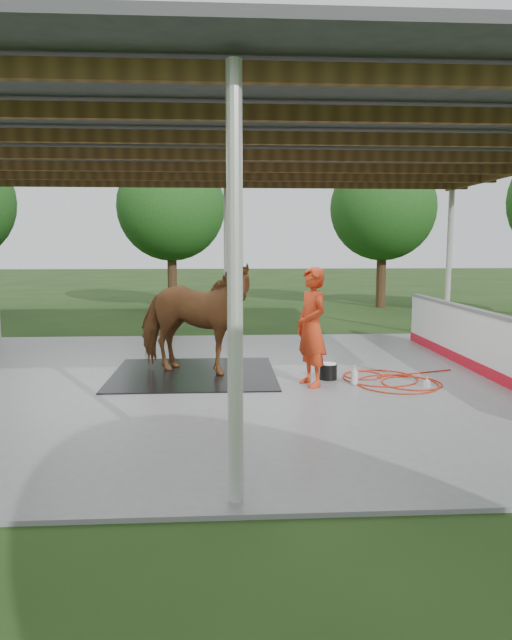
{
  "coord_description": "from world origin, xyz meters",
  "views": [
    {
      "loc": [
        -0.11,
        -9.67,
        2.36
      ],
      "look_at": [
        0.45,
        -0.14,
        1.12
      ],
      "focal_mm": 32.0,
      "sensor_mm": 36.0,
      "label": 1
    }
  ],
  "objects": [
    {
      "name": "ground",
      "position": [
        0.0,
        0.0,
        0.0
      ],
      "size": [
        100.0,
        100.0,
        0.0
      ],
      "primitive_type": "plane",
      "color": "#1E3814"
    },
    {
      "name": "tree_belt",
      "position": [
        0.3,
        0.9,
        3.79
      ],
      "size": [
        28.0,
        28.0,
        5.8
      ],
      "color": "#382314",
      "rests_on": "ground"
    },
    {
      "name": "dasher_board",
      "position": [
        4.6,
        0.0,
        0.59
      ],
      "size": [
        0.16,
        8.0,
        1.15
      ],
      "color": "red",
      "rests_on": "concrete_slab"
    },
    {
      "name": "hose_coil",
      "position": [
        2.77,
        -0.25,
        0.06
      ],
      "size": [
        2.16,
        1.77,
        0.02
      ],
      "color": "#B5240C",
      "rests_on": "concrete_slab"
    },
    {
      "name": "soap_bottle_a",
      "position": [
        2.09,
        -0.45,
        0.21
      ],
      "size": [
        0.13,
        0.13,
        0.33
      ],
      "primitive_type": "imported",
      "rotation": [
        0.0,
        0.0,
        -0.02
      ],
      "color": "silver",
      "rests_on": "concrete_slab"
    },
    {
      "name": "concrete_slab",
      "position": [
        0.0,
        0.0,
        0.03
      ],
      "size": [
        12.0,
        10.0,
        0.05
      ],
      "primitive_type": "cube",
      "color": "slate",
      "rests_on": "ground"
    },
    {
      "name": "soap_bottle_b",
      "position": [
        3.23,
        -0.73,
        0.14
      ],
      "size": [
        0.12,
        0.12,
        0.18
      ],
      "primitive_type": "imported",
      "rotation": [
        0.0,
        0.0,
        -0.69
      ],
      "color": "#338CD8",
      "rests_on": "concrete_slab"
    },
    {
      "name": "handler",
      "position": [
        1.35,
        -0.45,
        1.03
      ],
      "size": [
        0.69,
        0.84,
        1.97
      ],
      "primitive_type": "imported",
      "rotation": [
        0.0,
        0.0,
        -1.21
      ],
      "color": "red",
      "rests_on": "concrete_slab"
    },
    {
      "name": "pavilion_structure",
      "position": [
        0.0,
        -0.0,
        3.97
      ],
      "size": [
        12.6,
        10.6,
        4.05
      ],
      "color": "beige",
      "rests_on": "ground"
    },
    {
      "name": "horse",
      "position": [
        -0.64,
        0.5,
        1.08
      ],
      "size": [
        2.61,
        1.93,
        2.01
      ],
      "primitive_type": "imported",
      "rotation": [
        0.0,
        0.0,
        1.17
      ],
      "color": "brown",
      "rests_on": "rubber_mat"
    },
    {
      "name": "rubber_mat",
      "position": [
        -0.64,
        0.5,
        0.06
      ],
      "size": [
        2.92,
        2.73,
        0.02
      ],
      "primitive_type": "cube",
      "color": "black",
      "rests_on": "concrete_slab"
    },
    {
      "name": "wash_bucket",
      "position": [
        1.72,
        -0.03,
        0.2
      ],
      "size": [
        0.3,
        0.3,
        0.28
      ],
      "color": "black",
      "rests_on": "concrete_slab"
    }
  ]
}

